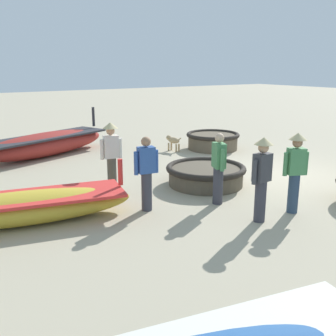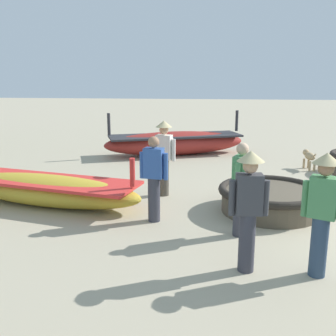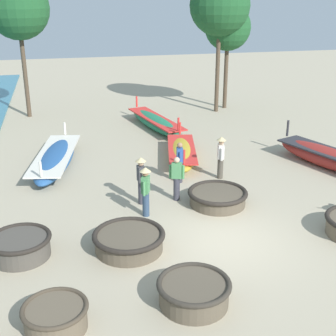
% 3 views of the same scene
% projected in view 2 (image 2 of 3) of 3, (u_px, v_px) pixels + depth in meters
% --- Properties ---
extents(coracle_far_right, '(2.03, 2.03, 0.51)m').
position_uv_depth(coracle_far_right, '(270.00, 198.00, 7.66)').
color(coracle_far_right, brown).
rests_on(coracle_far_right, ground).
extents(long_boat_green_hull, '(2.80, 4.91, 1.45)m').
position_uv_depth(long_boat_green_hull, '(175.00, 143.00, 13.26)').
color(long_boat_green_hull, maroon).
rests_on(long_boat_green_hull, ground).
extents(long_boat_blue_hull, '(1.97, 4.39, 1.11)m').
position_uv_depth(long_boat_blue_hull, '(46.00, 189.00, 8.12)').
color(long_boat_blue_hull, gold).
rests_on(long_boat_blue_hull, ground).
extents(fisherman_by_coracle, '(0.36, 0.49, 1.67)m').
position_uv_depth(fisherman_by_coracle, '(322.00, 207.00, 5.04)').
color(fisherman_by_coracle, '#2D425B').
rests_on(fisherman_by_coracle, ground).
extents(fisherman_hauling, '(0.36, 0.52, 1.67)m').
position_uv_depth(fisherman_hauling, '(164.00, 153.00, 8.59)').
color(fisherman_hauling, '#4C473D').
rests_on(fisherman_hauling, ground).
extents(fisherman_with_hat, '(0.36, 0.53, 1.67)m').
position_uv_depth(fisherman_with_hat, '(249.00, 204.00, 5.17)').
color(fisherman_with_hat, '#383842').
rests_on(fisherman_with_hat, ground).
extents(fisherman_crouching, '(0.27, 0.52, 1.57)m').
position_uv_depth(fisherman_crouching, '(154.00, 177.00, 7.05)').
color(fisherman_crouching, '#383842').
rests_on(fisherman_crouching, ground).
extents(fisherman_standing_right, '(0.50, 0.32, 1.57)m').
position_uv_depth(fisherman_standing_right, '(241.00, 187.00, 6.39)').
color(fisherman_standing_right, '#383842').
rests_on(fisherman_standing_right, ground).
extents(dog, '(0.67, 0.32, 0.55)m').
position_uv_depth(dog, '(309.00, 156.00, 11.18)').
color(dog, tan).
rests_on(dog, ground).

